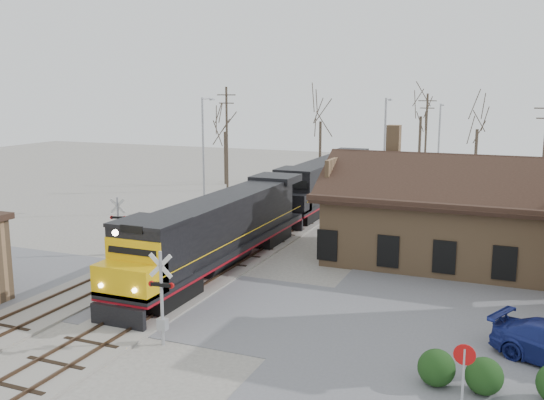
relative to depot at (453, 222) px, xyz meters
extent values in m
plane|color=#A8A297|center=(-11.99, -12.00, -2.41)|extent=(140.00, 140.00, 0.00)
cube|color=slate|center=(-11.99, -12.00, -2.39)|extent=(60.00, 9.00, 0.03)
cube|color=#A8A297|center=(-11.99, 3.00, -2.35)|extent=(3.40, 90.00, 0.12)
cube|color=#473323|center=(-12.71, 3.00, -2.24)|extent=(0.08, 90.00, 0.14)
cube|color=#473323|center=(-11.27, 3.00, -2.24)|extent=(0.08, 90.00, 0.14)
cube|color=#A8A297|center=(-16.49, 3.00, -2.35)|extent=(3.40, 90.00, 0.12)
cube|color=#473323|center=(-17.21, 3.00, -2.24)|extent=(0.08, 90.00, 0.14)
cube|color=#473323|center=(-15.77, 3.00, -2.24)|extent=(0.08, 90.00, 0.14)
cube|color=#9A754F|center=(0.01, 0.00, -0.41)|extent=(14.00, 8.00, 4.00)
cube|color=black|center=(0.01, 0.00, 1.69)|extent=(15.20, 9.20, 0.30)
cube|color=black|center=(0.01, -2.30, 2.69)|extent=(15.00, 4.71, 2.66)
cube|color=black|center=(0.01, 2.30, 2.69)|extent=(15.00, 4.71, 2.66)
cube|color=#9A754F|center=(-3.99, 1.50, 4.39)|extent=(0.80, 0.80, 2.20)
cube|color=black|center=(-11.99, -12.75, -1.88)|extent=(2.39, 3.83, 0.96)
cube|color=black|center=(-11.99, -0.32, -1.88)|extent=(2.39, 3.83, 0.96)
cube|color=black|center=(-11.99, -6.53, -1.12)|extent=(2.87, 19.13, 0.33)
cube|color=maroon|center=(-11.99, -6.53, -1.33)|extent=(2.89, 19.13, 0.11)
cube|color=black|center=(-11.99, -5.34, 0.37)|extent=(2.49, 13.87, 2.68)
cube|color=black|center=(-11.99, -13.61, 0.37)|extent=(2.87, 2.68, 2.68)
cube|color=yellow|center=(-11.99, -15.24, -0.45)|extent=(2.87, 1.72, 1.34)
cube|color=black|center=(-11.99, -16.20, -1.88)|extent=(2.68, 0.25, 0.96)
cylinder|color=#FFF2CC|center=(-11.99, -16.12, 1.80)|extent=(0.27, 0.10, 0.27)
cube|color=black|center=(-11.99, 6.88, -1.88)|extent=(2.39, 3.83, 0.96)
cube|color=black|center=(-11.99, 19.31, -1.88)|extent=(2.39, 3.83, 0.96)
cube|color=black|center=(-11.99, 13.10, -1.12)|extent=(2.87, 19.13, 0.33)
cube|color=maroon|center=(-11.99, 13.10, -1.33)|extent=(2.89, 19.13, 0.11)
cube|color=black|center=(-11.99, 14.29, 0.37)|extent=(2.49, 13.87, 2.68)
cube|color=black|center=(-11.99, 6.02, 0.37)|extent=(2.87, 2.68, 2.68)
cube|color=black|center=(-11.99, 4.39, -0.45)|extent=(2.87, 1.72, 1.34)
cube|color=black|center=(-11.99, 3.43, -1.88)|extent=(2.68, 0.25, 0.96)
cylinder|color=#A5A8AD|center=(-9.34, -16.86, -0.47)|extent=(0.14, 0.14, 3.87)
cube|color=silver|center=(-9.34, -16.86, 0.88)|extent=(1.01, 0.14, 1.01)
cube|color=silver|center=(-9.34, -16.86, 0.88)|extent=(1.01, 0.14, 1.01)
cube|color=black|center=(-9.34, -16.86, 0.11)|extent=(0.88, 0.24, 0.15)
cylinder|color=#B20C0C|center=(-9.77, -16.90, 0.11)|extent=(0.24, 0.10, 0.23)
cylinder|color=#B20C0C|center=(-8.90, -16.81, 0.11)|extent=(0.24, 0.10, 0.23)
cube|color=#A5A8AD|center=(-9.34, -16.86, -1.54)|extent=(0.39, 0.29, 0.48)
cylinder|color=#A5A8AD|center=(-19.17, -6.36, -0.60)|extent=(0.13, 0.13, 3.61)
cube|color=silver|center=(-19.17, -6.36, 0.66)|extent=(0.91, 0.33, 0.94)
cube|color=silver|center=(-19.17, -6.36, 0.66)|extent=(0.91, 0.33, 0.94)
cube|color=black|center=(-19.17, -6.36, -0.06)|extent=(0.82, 0.39, 0.14)
cylinder|color=#B20C0C|center=(-18.79, -6.23, -0.06)|extent=(0.23, 0.14, 0.22)
cylinder|color=#B20C0C|center=(-19.56, -6.48, -0.06)|extent=(0.23, 0.14, 0.22)
cube|color=#A5A8AD|center=(-19.17, -6.36, -1.60)|extent=(0.36, 0.27, 0.45)
cylinder|color=#A5A8AD|center=(2.22, -17.73, -1.32)|extent=(0.08, 0.08, 2.17)
cylinder|color=#B20C0C|center=(2.22, -17.73, -0.43)|extent=(0.69, 0.05, 0.69)
sphere|color=#173411|center=(1.23, -16.14, -1.76)|extent=(1.29, 1.29, 1.29)
sphere|color=#173411|center=(2.79, -16.14, -1.77)|extent=(1.27, 1.27, 1.27)
cylinder|color=#A5A8AD|center=(-20.61, 7.14, 2.31)|extent=(0.18, 0.18, 9.43)
cylinder|color=#A5A8AD|center=(-20.61, 8.04, 6.93)|extent=(0.12, 1.80, 0.12)
cube|color=#A5A8AD|center=(-20.61, 8.84, 6.83)|extent=(0.25, 0.50, 0.12)
cylinder|color=#A5A8AD|center=(-6.90, 12.67, 2.30)|extent=(0.18, 0.18, 9.40)
cylinder|color=#A5A8AD|center=(-6.90, 13.57, 6.90)|extent=(0.12, 1.80, 0.12)
cube|color=#A5A8AD|center=(-6.90, 14.37, 6.80)|extent=(0.25, 0.50, 0.12)
cylinder|color=#A5A8AD|center=(-4.20, 25.47, 1.94)|extent=(0.18, 0.18, 8.69)
cylinder|color=#A5A8AD|center=(-4.20, 26.37, 6.19)|extent=(0.12, 1.80, 0.12)
cube|color=#A5A8AD|center=(-4.20, 27.17, 6.09)|extent=(0.25, 0.50, 0.12)
cylinder|color=#382D23|center=(-23.87, 17.93, 2.76)|extent=(0.24, 0.24, 10.33)
cube|color=#382D23|center=(-23.87, 17.93, 7.12)|extent=(2.00, 0.10, 0.10)
cube|color=#382D23|center=(-23.87, 17.93, 6.32)|extent=(1.60, 0.10, 0.10)
cylinder|color=#382D23|center=(-6.58, 33.01, 2.40)|extent=(0.24, 0.24, 9.61)
cube|color=#382D23|center=(-6.58, 33.01, 6.41)|extent=(2.00, 0.10, 0.10)
cube|color=#382D23|center=(-6.58, 33.01, 5.61)|extent=(1.60, 0.10, 0.10)
cylinder|color=#382D23|center=(5.13, 17.19, 2.29)|extent=(0.24, 0.24, 9.39)
cylinder|color=#382D23|center=(-25.88, 21.52, 0.41)|extent=(0.32, 0.32, 5.63)
cylinder|color=#382D23|center=(-17.48, 28.43, 0.87)|extent=(0.32, 0.32, 6.55)
cylinder|color=#382D23|center=(-7.63, 35.64, 1.09)|extent=(0.32, 0.32, 6.99)
cylinder|color=#382D23|center=(-0.91, 29.26, 0.62)|extent=(0.32, 0.32, 6.05)
camera|label=1|loc=(3.42, -36.29, 7.70)|focal=40.00mm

